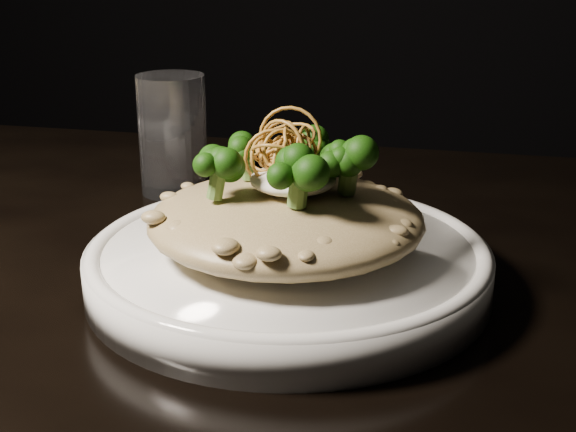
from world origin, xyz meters
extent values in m
cube|color=black|center=(0.00, 0.00, 0.73)|extent=(1.10, 0.80, 0.04)
cylinder|color=white|center=(0.09, -0.02, 0.77)|extent=(0.30, 0.30, 0.03)
ellipsoid|color=brown|center=(0.09, -0.02, 0.80)|extent=(0.20, 0.20, 0.04)
ellipsoid|color=white|center=(0.10, -0.02, 0.83)|extent=(0.06, 0.06, 0.02)
cylinder|color=white|center=(-0.07, 0.18, 0.81)|extent=(0.08, 0.08, 0.12)
camera|label=1|loc=(0.21, -0.55, 1.00)|focal=50.00mm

